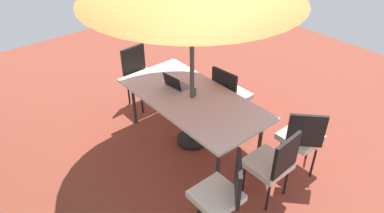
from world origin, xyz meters
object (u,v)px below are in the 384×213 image
(chair_southwest, at_px, (302,136))
(chair_east, at_px, (140,74))
(dining_table, at_px, (192,100))
(chair_south, at_px, (230,93))
(chair_west, at_px, (273,163))
(chair_northwest, at_px, (222,192))
(laptop, at_px, (176,84))
(cup, at_px, (194,92))

(chair_southwest, height_order, chair_east, same)
(dining_table, height_order, chair_south, chair_south)
(chair_southwest, bearing_deg, chair_west, 53.22)
(chair_northwest, distance_m, chair_east, 2.79)
(dining_table, height_order, laptop, laptop)
(chair_west, bearing_deg, laptop, -92.25)
(chair_south, relative_size, chair_east, 1.00)
(chair_southwest, height_order, cup, chair_southwest)
(chair_south, xyz_separation_m, chair_northwest, (-1.32, 1.43, 0.00))
(dining_table, relative_size, laptop, 6.24)
(chair_south, height_order, laptop, laptop)
(chair_southwest, relative_size, laptop, 2.84)
(chair_southwest, bearing_deg, dining_table, -15.86)
(chair_south, relative_size, chair_west, 1.00)
(chair_southwest, height_order, chair_northwest, same)
(chair_west, height_order, chair_east, same)
(chair_southwest, bearing_deg, chair_east, -29.23)
(chair_southwest, distance_m, chair_east, 2.75)
(chair_southwest, bearing_deg, chair_northwest, 47.81)
(chair_south, xyz_separation_m, chair_east, (1.37, 0.69, 0.00))
(chair_west, xyz_separation_m, chair_southwest, (0.07, -0.65, 0.00))
(chair_southwest, bearing_deg, laptop, -20.77)
(dining_table, distance_m, chair_west, 1.41)
(cup, bearing_deg, chair_southwest, -154.91)
(cup, bearing_deg, chair_south, -94.41)
(chair_northwest, height_order, chair_east, same)
(chair_south, distance_m, cup, 0.72)
(chair_northwest, relative_size, cup, 10.40)
(dining_table, xyz_separation_m, cup, (0.03, -0.05, 0.10))
(chair_southwest, height_order, laptop, laptop)
(chair_northwest, bearing_deg, chair_southwest, 135.01)
(dining_table, bearing_deg, cup, -62.59)
(cup, bearing_deg, chair_east, 1.28)
(chair_south, distance_m, laptop, 0.85)
(chair_west, bearing_deg, chair_southwest, -176.97)
(chair_west, bearing_deg, chair_northwest, -7.13)
(cup, bearing_deg, dining_table, 117.41)
(chair_south, relative_size, chair_southwest, 1.00)
(chair_southwest, bearing_deg, chair_south, -44.53)
(dining_table, height_order, cup, cup)
(cup, bearing_deg, laptop, 9.87)
(dining_table, bearing_deg, laptop, 0.86)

